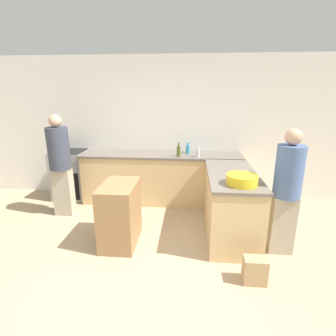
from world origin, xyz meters
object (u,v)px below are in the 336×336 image
Objects in this scene: range_oven at (71,174)px; dish_soap_bottle at (188,149)px; person_by_range at (60,163)px; person_at_peninsula at (287,189)px; vinegar_bottle_clear at (198,152)px; olive_oil_bottle at (179,151)px; island_table at (120,214)px; paper_bag at (255,270)px; mixing_bowl at (242,180)px.

dish_soap_bottle is at bearing 1.45° from range_oven.
range_oven is at bearing 104.94° from person_by_range.
person_by_range is 3.44m from person_at_peninsula.
olive_oil_bottle is (-0.34, 0.01, 0.02)m from vinegar_bottle_clear.
range_oven is 0.58× the size of person_at_peninsula.
person_at_peninsula is (3.54, -1.57, 0.41)m from range_oven.
person_at_peninsula reaches higher than olive_oil_bottle.
person_at_peninsula is at bearing -1.02° from island_table.
vinegar_bottle_clear is at bearing 106.95° from paper_bag.
paper_bag is (2.87, -1.46, -0.77)m from person_by_range.
vinegar_bottle_clear reaches higher than mixing_bowl.
vinegar_bottle_clear is (1.08, 1.31, 0.59)m from island_table.
mixing_bowl is (1.59, -0.08, 0.57)m from island_table.
range_oven is 0.56× the size of person_by_range.
person_by_range is (-2.09, -0.81, -0.09)m from dish_soap_bottle.
person_at_peninsula reaches higher than dish_soap_bottle.
range_oven is 4.69× the size of vinegar_bottle_clear.
island_table is 1.69m from mixing_bowl.
island_table is 0.53× the size of person_at_peninsula.
vinegar_bottle_clear reaches higher than island_table.
olive_oil_bottle is 0.82× the size of paper_bag.
person_by_range is at bearing -164.58° from olive_oil_bottle.
olive_oil_bottle is at bearing 15.42° from person_by_range.
person_at_peninsula reaches higher than mixing_bowl.
island_table is 1.84m from paper_bag.
dish_soap_bottle is 0.12× the size of person_by_range.
mixing_bowl is at bearing -58.72° from olive_oil_bottle.
range_oven is 1.11× the size of island_table.
vinegar_bottle_clear is at bearing -5.22° from range_oven.
person_by_range is (-2.78, 0.87, -0.08)m from mixing_bowl.
range_oven is 3.15× the size of paper_bag.
mixing_bowl is 1.54× the size of olive_oil_bottle.
olive_oil_bottle is 2.38m from paper_bag.
person_at_peninsula reaches higher than paper_bag.
olive_oil_bottle reaches higher than dish_soap_bottle.
island_table is 4.24× the size of vinegar_bottle_clear.
paper_bag is (0.10, -0.60, -0.85)m from mixing_bowl.
range_oven is at bearing 174.20° from olive_oil_bottle.
island_table is at bearing -47.83° from range_oven.
person_at_peninsula is at bearing -13.87° from person_by_range.
olive_oil_bottle reaches higher than paper_bag.
range_oven is 4.78× the size of dish_soap_bottle.
island_table is 2.25× the size of mixing_bowl.
dish_soap_bottle is at bearing 127.56° from person_at_peninsula.
person_at_peninsula is at bearing -23.95° from range_oven.
mixing_bowl is 1.93× the size of dish_soap_bottle.
island_table is 1.51m from person_by_range.
vinegar_bottle_clear is at bearing 50.51° from island_table.
mixing_bowl is at bearing -2.90° from island_table.
island_table is at bearing -119.38° from dish_soap_bottle.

